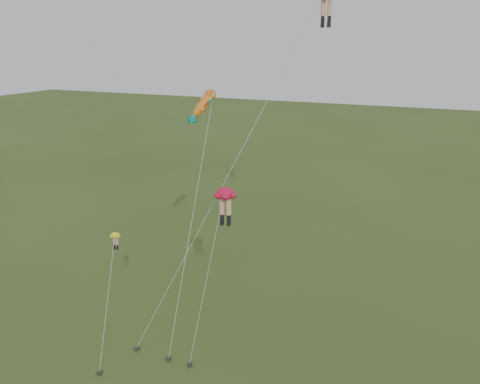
% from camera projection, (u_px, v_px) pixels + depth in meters
% --- Properties ---
extents(ground, '(300.00, 300.00, 0.00)m').
position_uv_depth(ground, '(179.00, 351.00, 38.44)').
color(ground, '#32491A').
rests_on(ground, ground).
extents(legs_kite_red_high, '(10.37, 14.20, 25.28)m').
position_uv_depth(legs_kite_red_high, '(325.00, 1.00, 39.58)').
color(legs_kite_red_high, '#BF1335').
rests_on(legs_kite_red_high, ground).
extents(legs_kite_red_mid, '(2.32, 4.29, 12.12)m').
position_uv_depth(legs_kite_red_mid, '(225.00, 198.00, 35.82)').
color(legs_kite_red_mid, '#BF1335').
rests_on(legs_kite_red_mid, ground).
extents(legs_kite_yellow, '(2.35, 5.57, 8.19)m').
position_uv_depth(legs_kite_yellow, '(114.00, 246.00, 38.46)').
color(legs_kite_yellow, yellow).
rests_on(legs_kite_yellow, ground).
extents(fish_kite, '(2.14, 9.52, 18.23)m').
position_uv_depth(fish_kite, '(204.00, 105.00, 40.05)').
color(fish_kite, yellow).
rests_on(fish_kite, ground).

